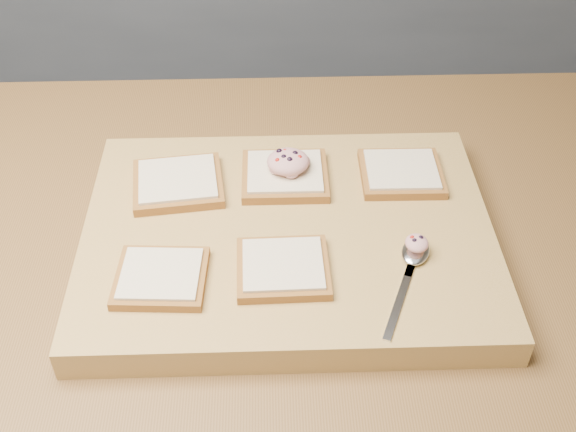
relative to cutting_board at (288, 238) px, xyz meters
name	(u,v)px	position (x,y,z in m)	size (l,w,h in m)	color
island_counter	(260,408)	(-0.05, 0.05, -0.47)	(2.00, 0.80, 0.90)	slate
back_counter	(259,29)	(-0.05, 1.48, -0.45)	(3.60, 0.62, 0.94)	slate
cutting_board	(288,238)	(0.00, 0.00, 0.00)	(0.54, 0.41, 0.04)	tan
bread_far_left	(178,183)	(-0.15, 0.08, 0.03)	(0.13, 0.13, 0.02)	#925925
bread_far_center	(285,175)	(0.00, 0.10, 0.03)	(0.12, 0.11, 0.02)	#925925
bread_far_right	(401,173)	(0.16, 0.10, 0.03)	(0.12, 0.11, 0.02)	#925925
bread_near_left	(161,277)	(-0.16, -0.09, 0.03)	(0.11, 0.11, 0.02)	#925925
bread_near_center	(283,268)	(-0.01, -0.08, 0.03)	(0.11, 0.11, 0.02)	#925925
tuna_salad_dollop	(288,161)	(0.00, 0.10, 0.05)	(0.06, 0.06, 0.03)	tan
spoon	(413,258)	(0.15, -0.07, 0.03)	(0.09, 0.17, 0.01)	silver
spoon_salad	(417,243)	(0.16, -0.06, 0.04)	(0.03, 0.03, 0.02)	tan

